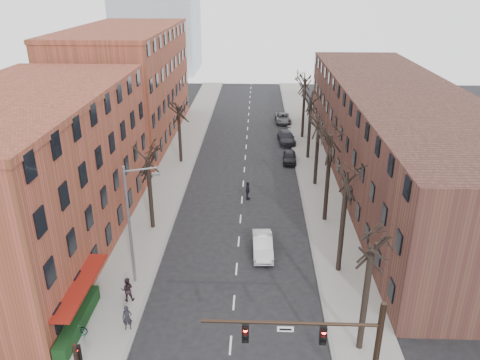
# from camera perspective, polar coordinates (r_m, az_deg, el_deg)

# --- Properties ---
(sidewalk_left) EXTENTS (4.00, 90.00, 0.15)m
(sidewalk_left) POSITION_cam_1_polar(r_m,az_deg,el_deg) (57.12, -7.43, 2.57)
(sidewalk_left) COLOR gray
(sidewalk_left) RESTS_ON ground
(sidewalk_right) EXTENTS (4.00, 90.00, 0.15)m
(sidewalk_right) POSITION_cam_1_polar(r_m,az_deg,el_deg) (56.73, 8.74, 2.35)
(sidewalk_right) COLOR gray
(sidewalk_right) RESTS_ON ground
(building_left_near) EXTENTS (12.00, 26.00, 12.00)m
(building_left_near) POSITION_cam_1_polar(r_m,az_deg,el_deg) (39.60, -24.04, 0.33)
(building_left_near) COLOR brown
(building_left_near) RESTS_ON ground
(building_left_far) EXTENTS (12.00, 28.00, 14.00)m
(building_left_far) POSITION_cam_1_polar(r_m,az_deg,el_deg) (65.40, -13.55, 11.11)
(building_left_far) COLOR brown
(building_left_far) RESTS_ON ground
(building_right) EXTENTS (12.00, 50.00, 10.00)m
(building_right) POSITION_cam_1_polar(r_m,az_deg,el_deg) (52.09, 18.44, 5.23)
(building_right) COLOR #4D2E24
(building_right) RESTS_ON ground
(awning_left) EXTENTS (1.20, 7.00, 0.15)m
(awning_left) POSITION_cam_1_polar(r_m,az_deg,el_deg) (32.87, -18.21, -15.78)
(awning_left) COLOR maroon
(awning_left) RESTS_ON ground
(hedge) EXTENTS (0.80, 6.00, 1.00)m
(hedge) POSITION_cam_1_polar(r_m,az_deg,el_deg) (31.79, -19.14, -15.95)
(hedge) COLOR black
(hedge) RESTS_ON sidewalk_left
(tree_right_a) EXTENTS (5.20, 5.20, 10.00)m
(tree_right_a) POSITION_cam_1_polar(r_m,az_deg,el_deg) (30.19, 14.28, -19.31)
(tree_right_a) COLOR black
(tree_right_a) RESTS_ON ground
(tree_right_b) EXTENTS (5.20, 5.20, 10.80)m
(tree_right_b) POSITION_cam_1_polar(r_m,az_deg,el_deg) (36.37, 11.85, -10.82)
(tree_right_b) COLOR black
(tree_right_b) RESTS_ON ground
(tree_right_c) EXTENTS (5.20, 5.20, 11.60)m
(tree_right_c) POSITION_cam_1_polar(r_m,az_deg,el_deg) (43.14, 10.23, -4.87)
(tree_right_c) COLOR black
(tree_right_c) RESTS_ON ground
(tree_right_d) EXTENTS (5.20, 5.20, 10.00)m
(tree_right_d) POSITION_cam_1_polar(r_m,az_deg,el_deg) (50.28, 9.09, -0.57)
(tree_right_d) COLOR black
(tree_right_d) RESTS_ON ground
(tree_right_e) EXTENTS (5.20, 5.20, 10.80)m
(tree_right_e) POSITION_cam_1_polar(r_m,az_deg,el_deg) (57.64, 8.23, 2.64)
(tree_right_e) COLOR black
(tree_right_e) RESTS_ON ground
(tree_right_f) EXTENTS (5.20, 5.20, 11.60)m
(tree_right_f) POSITION_cam_1_polar(r_m,az_deg,el_deg) (65.16, 7.57, 5.12)
(tree_right_f) COLOR black
(tree_right_f) RESTS_ON ground
(tree_left_a) EXTENTS (5.20, 5.20, 9.50)m
(tree_left_a) POSITION_cam_1_polar(r_m,az_deg,el_deg) (41.91, -10.54, -5.79)
(tree_left_a) COLOR black
(tree_left_a) RESTS_ON ground
(tree_left_b) EXTENTS (5.20, 5.20, 9.50)m
(tree_left_b) POSITION_cam_1_polar(r_m,az_deg,el_deg) (56.16, -7.18, 2.14)
(tree_left_b) COLOR black
(tree_left_b) RESTS_ON ground
(signal_mast_arm) EXTENTS (8.14, 0.30, 7.20)m
(signal_mast_arm) POSITION_cam_1_polar(r_m,az_deg,el_deg) (23.25, 12.39, -19.83)
(signal_mast_arm) COLOR black
(signal_mast_arm) RESTS_ON ground
(streetlight) EXTENTS (2.45, 0.22, 9.03)m
(streetlight) POSITION_cam_1_polar(r_m,az_deg,el_deg) (32.62, -13.09, -4.91)
(streetlight) COLOR slate
(streetlight) RESTS_ON ground
(silver_sedan) EXTENTS (1.71, 4.42, 1.44)m
(silver_sedan) POSITION_cam_1_polar(r_m,az_deg,el_deg) (37.37, 2.78, -7.97)
(silver_sedan) COLOR silver
(silver_sedan) RESTS_ON ground
(parked_car_near) EXTENTS (1.77, 3.99, 1.33)m
(parked_car_near) POSITION_cam_1_polar(r_m,az_deg,el_deg) (55.89, 6.06, 2.82)
(parked_car_near) COLOR black
(parked_car_near) RESTS_ON ground
(parked_car_mid) EXTENTS (2.42, 5.21, 1.47)m
(parked_car_mid) POSITION_cam_1_polar(r_m,az_deg,el_deg) (62.73, 5.67, 5.20)
(parked_car_mid) COLOR #202129
(parked_car_mid) RESTS_ON ground
(parked_car_far) EXTENTS (2.41, 4.90, 1.34)m
(parked_car_far) POSITION_cam_1_polar(r_m,az_deg,el_deg) (71.89, 5.26, 7.52)
(parked_car_far) COLOR #4F5056
(parked_car_far) RESTS_ON ground
(pedestrian_a) EXTENTS (0.65, 0.47, 1.66)m
(pedestrian_a) POSITION_cam_1_polar(r_m,az_deg,el_deg) (30.68, -13.57, -16.01)
(pedestrian_a) COLOR black
(pedestrian_a) RESTS_ON sidewalk_left
(pedestrian_b) EXTENTS (0.94, 0.79, 1.72)m
(pedestrian_b) POSITION_cam_1_polar(r_m,az_deg,el_deg) (32.97, -13.57, -12.83)
(pedestrian_b) COLOR black
(pedestrian_b) RESTS_ON sidewalk_left
(pedestrian_crossing) EXTENTS (0.62, 1.15, 1.86)m
(pedestrian_crossing) POSITION_cam_1_polar(r_m,az_deg,el_deg) (46.01, 0.94, -1.33)
(pedestrian_crossing) COLOR black
(pedestrian_crossing) RESTS_ON ground
(bicycle) EXTENTS (1.85, 0.83, 0.94)m
(bicycle) POSITION_cam_1_polar(r_m,az_deg,el_deg) (31.34, -19.77, -16.77)
(bicycle) COLOR gray
(bicycle) RESTS_ON sidewalk_left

